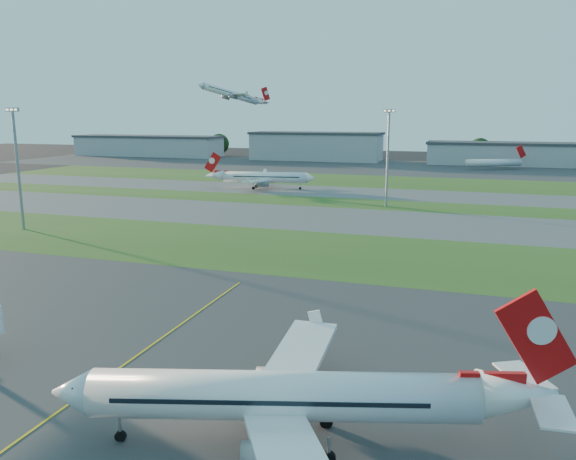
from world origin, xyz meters
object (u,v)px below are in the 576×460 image
at_px(airliner_parked, 288,397).
at_px(light_mast_west, 17,161).
at_px(mini_jet_near, 494,162).
at_px(airliner_taxiing, 263,178).
at_px(light_mast_centre, 388,151).

distance_m(airliner_parked, light_mast_west, 99.80).
relative_size(airliner_parked, mini_jet_near, 1.30).
bearing_deg(mini_jet_near, airliner_parked, -121.26).
height_order(airliner_taxiing, light_mast_west, light_mast_west).
bearing_deg(airliner_parked, light_mast_centre, 78.55).
height_order(airliner_parked, light_mast_centre, light_mast_centre).
height_order(airliner_parked, light_mast_west, light_mast_west).
height_order(airliner_parked, airliner_taxiing, airliner_parked).
distance_m(mini_jet_near, light_mast_centre, 123.86).
bearing_deg(light_mast_west, airliner_parked, -36.61).
bearing_deg(airliner_parked, airliner_taxiing, 95.04).
xyz_separation_m(airliner_taxiing, mini_jet_near, (75.47, 95.40, -0.52)).
xyz_separation_m(airliner_parked, airliner_taxiing, (-54.17, 139.14, -0.08)).
bearing_deg(mini_jet_near, light_mast_west, -145.99).
bearing_deg(airliner_taxiing, airliner_parked, 101.81).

